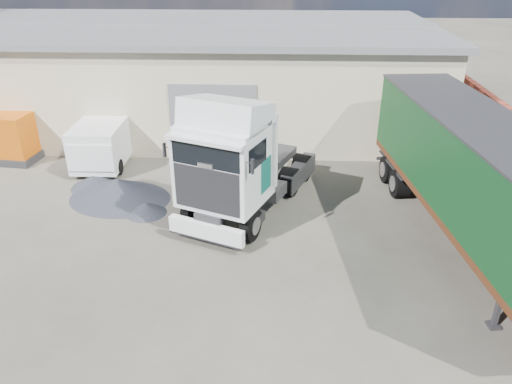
{
  "coord_description": "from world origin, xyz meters",
  "views": [
    {
      "loc": [
        0.83,
        -11.85,
        9.27
      ],
      "look_at": [
        0.24,
        3.0,
        1.79
      ],
      "focal_mm": 35.0,
      "sensor_mm": 36.0,
      "label": 1
    }
  ],
  "objects_px": {
    "box_trailer": "(476,173)",
    "tractor_unit": "(237,166)",
    "orange_skip": "(1,138)",
    "panel_van": "(106,139)"
  },
  "relations": [
    {
      "from": "box_trailer",
      "to": "orange_skip",
      "type": "xyz_separation_m",
      "value": [
        -19.42,
        6.77,
        -1.64
      ]
    },
    {
      "from": "panel_van",
      "to": "orange_skip",
      "type": "bearing_deg",
      "value": 177.05
    },
    {
      "from": "panel_van",
      "to": "orange_skip",
      "type": "distance_m",
      "value": 5.09
    },
    {
      "from": "tractor_unit",
      "to": "box_trailer",
      "type": "bearing_deg",
      "value": 11.59
    },
    {
      "from": "box_trailer",
      "to": "orange_skip",
      "type": "bearing_deg",
      "value": 154.96
    },
    {
      "from": "tractor_unit",
      "to": "orange_skip",
      "type": "bearing_deg",
      "value": 178.17
    },
    {
      "from": "tractor_unit",
      "to": "box_trailer",
      "type": "xyz_separation_m",
      "value": [
        7.85,
        -1.52,
        0.58
      ]
    },
    {
      "from": "box_trailer",
      "to": "tractor_unit",
      "type": "bearing_deg",
      "value": 163.21
    },
    {
      "from": "tractor_unit",
      "to": "box_trailer",
      "type": "relative_size",
      "value": 0.58
    },
    {
      "from": "box_trailer",
      "to": "orange_skip",
      "type": "distance_m",
      "value": 20.63
    }
  ]
}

